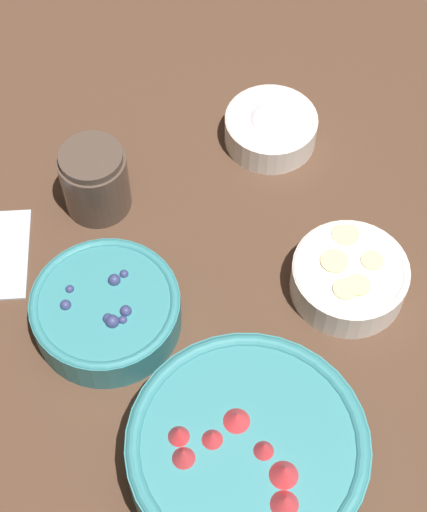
% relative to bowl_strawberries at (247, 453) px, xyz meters
% --- Properties ---
extents(ground_plane, '(4.00, 4.00, 0.00)m').
position_rel_bowl_strawberries_xyz_m(ground_plane, '(0.12, -0.04, -0.05)').
color(ground_plane, '#4C3323').
extents(bowl_strawberries, '(0.25, 0.25, 0.10)m').
position_rel_bowl_strawberries_xyz_m(bowl_strawberries, '(0.00, 0.00, 0.00)').
color(bowl_strawberries, teal).
rests_on(bowl_strawberries, ground_plane).
extents(bowl_blueberries, '(0.17, 0.17, 0.06)m').
position_rel_bowl_strawberries_xyz_m(bowl_blueberries, '(0.23, 0.06, -0.02)').
color(bowl_blueberries, teal).
rests_on(bowl_blueberries, ground_plane).
extents(bowl_bananas, '(0.14, 0.14, 0.05)m').
position_rel_bowl_strawberries_xyz_m(bowl_bananas, '(0.14, -0.21, -0.02)').
color(bowl_bananas, white).
rests_on(bowl_bananas, ground_plane).
extents(bowl_cream, '(0.12, 0.12, 0.05)m').
position_rel_bowl_strawberries_xyz_m(bowl_cream, '(0.38, -0.25, -0.02)').
color(bowl_cream, white).
rests_on(bowl_cream, ground_plane).
extents(jar_chocolate, '(0.08, 0.08, 0.10)m').
position_rel_bowl_strawberries_xyz_m(jar_chocolate, '(0.39, -0.00, -0.00)').
color(jar_chocolate, '#4C3D33').
rests_on(jar_chocolate, ground_plane).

